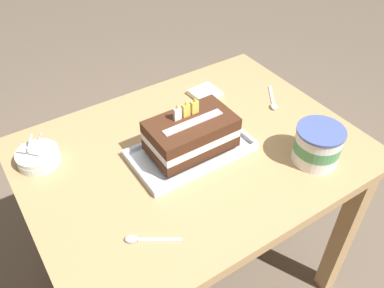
% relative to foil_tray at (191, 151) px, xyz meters
% --- Properties ---
extents(ground_plane, '(8.00, 8.00, 0.00)m').
position_rel_foil_tray_xyz_m(ground_plane, '(0.01, 0.01, -0.76)').
color(ground_plane, '#6B5B4C').
extents(dining_table, '(1.04, 0.79, 0.76)m').
position_rel_foil_tray_xyz_m(dining_table, '(0.01, 0.01, -0.12)').
color(dining_table, tan).
rests_on(dining_table, ground_plane).
extents(foil_tray, '(0.37, 0.21, 0.02)m').
position_rel_foil_tray_xyz_m(foil_tray, '(0.00, 0.00, 0.00)').
color(foil_tray, silver).
rests_on(foil_tray, dining_table).
extents(birthday_cake, '(0.26, 0.15, 0.16)m').
position_rel_foil_tray_xyz_m(birthday_cake, '(-0.00, 0.00, 0.07)').
color(birthday_cake, '#462616').
rests_on(birthday_cake, foil_tray).
extents(bowl_stack, '(0.13, 0.13, 0.09)m').
position_rel_foil_tray_xyz_m(bowl_stack, '(-0.41, 0.22, 0.01)').
color(bowl_stack, silver).
rests_on(bowl_stack, dining_table).
extents(ice_cream_tub, '(0.14, 0.14, 0.12)m').
position_rel_foil_tray_xyz_m(ice_cream_tub, '(0.30, -0.23, 0.05)').
color(ice_cream_tub, white).
rests_on(ice_cream_tub, dining_table).
extents(serving_spoon_near_tray, '(0.11, 0.14, 0.01)m').
position_rel_foil_tray_xyz_m(serving_spoon_near_tray, '(0.38, 0.05, -0.00)').
color(serving_spoon_near_tray, silver).
rests_on(serving_spoon_near_tray, dining_table).
extents(serving_spoon_by_bowls, '(0.13, 0.09, 0.01)m').
position_rel_foil_tray_xyz_m(serving_spoon_by_bowls, '(-0.29, -0.20, -0.00)').
color(serving_spoon_by_bowls, silver).
rests_on(serving_spoon_by_bowls, dining_table).
extents(napkin_pile, '(0.10, 0.10, 0.02)m').
position_rel_foil_tray_xyz_m(napkin_pile, '(0.21, 0.23, 0.00)').
color(napkin_pile, silver).
rests_on(napkin_pile, dining_table).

